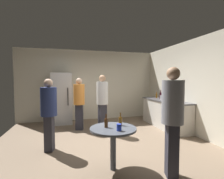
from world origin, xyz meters
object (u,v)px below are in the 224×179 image
(kettle, at_px, (163,98))
(refrigerator, at_px, (62,98))
(wine_bottle_on_counter, at_px, (161,95))
(beer_bottle_amber, at_px, (120,121))
(foreground_table, at_px, (113,134))
(person_in_white_shirt, at_px, (102,99))
(person_in_orange_shirt, at_px, (79,100))
(person_in_navy_shirt, at_px, (49,109))
(person_in_gray_shirt, at_px, (172,113))
(beer_bottle_on_counter, at_px, (157,96))
(plastic_cup_blue, at_px, (119,127))
(beer_bottle_brown, at_px, (106,123))

(kettle, bearing_deg, refrigerator, 158.95)
(wine_bottle_on_counter, height_order, beer_bottle_amber, wine_bottle_on_counter)
(foreground_table, distance_m, person_in_white_shirt, 2.15)
(refrigerator, xyz_separation_m, wine_bottle_on_counter, (3.33, -1.00, 0.12))
(person_in_white_shirt, xyz_separation_m, person_in_orange_shirt, (-0.65, 0.41, -0.06))
(person_in_white_shirt, bearing_deg, person_in_navy_shirt, -68.83)
(beer_bottle_amber, relative_size, person_in_gray_shirt, 0.13)
(refrigerator, height_order, wine_bottle_on_counter, refrigerator)
(beer_bottle_on_counter, bearing_deg, kettle, -94.82)
(kettle, height_order, beer_bottle_amber, kettle)
(foreground_table, bearing_deg, person_in_orange_shirt, 99.59)
(beer_bottle_amber, xyz_separation_m, person_in_orange_shirt, (-0.59, 2.40, 0.12))
(refrigerator, height_order, plastic_cup_blue, refrigerator)
(wine_bottle_on_counter, distance_m, person_in_navy_shirt, 3.76)
(beer_bottle_on_counter, bearing_deg, person_in_orange_shirt, -176.59)
(beer_bottle_amber, distance_m, person_in_navy_shirt, 1.65)
(refrigerator, xyz_separation_m, beer_bottle_on_counter, (3.30, -0.77, 0.08))
(foreground_table, height_order, person_in_orange_shirt, person_in_orange_shirt)
(beer_bottle_brown, bearing_deg, beer_bottle_amber, 13.54)
(kettle, bearing_deg, person_in_navy_shirt, -162.26)
(person_in_orange_shirt, bearing_deg, plastic_cup_blue, 26.50)
(person_in_white_shirt, bearing_deg, beer_bottle_amber, -16.74)
(kettle, distance_m, person_in_white_shirt, 2.06)
(refrigerator, relative_size, beer_bottle_brown, 7.83)
(beer_bottle_brown, bearing_deg, person_in_orange_shirt, 97.24)
(beer_bottle_brown, xyz_separation_m, plastic_cup_blue, (0.16, -0.24, -0.03))
(beer_bottle_on_counter, distance_m, beer_bottle_amber, 3.35)
(plastic_cup_blue, height_order, person_in_gray_shirt, person_in_gray_shirt)
(wine_bottle_on_counter, xyz_separation_m, person_in_orange_shirt, (-2.78, 0.06, -0.08))
(refrigerator, height_order, person_in_white_shirt, refrigerator)
(wine_bottle_on_counter, relative_size, plastic_cup_blue, 2.82)
(refrigerator, xyz_separation_m, beer_bottle_brown, (0.86, -3.40, -0.08))
(person_in_white_shirt, bearing_deg, beer_bottle_on_counter, 90.33)
(plastic_cup_blue, xyz_separation_m, person_in_white_shirt, (0.17, 2.29, 0.21))
(plastic_cup_blue, height_order, person_in_white_shirt, person_in_white_shirt)
(plastic_cup_blue, relative_size, person_in_navy_shirt, 0.07)
(beer_bottle_on_counter, relative_size, person_in_navy_shirt, 0.15)
(foreground_table, relative_size, person_in_orange_shirt, 0.50)
(wine_bottle_on_counter, relative_size, person_in_white_shirt, 0.18)
(wine_bottle_on_counter, relative_size, person_in_navy_shirt, 0.20)
(kettle, height_order, wine_bottle_on_counter, wine_bottle_on_counter)
(beer_bottle_amber, relative_size, beer_bottle_brown, 1.00)
(kettle, relative_size, plastic_cup_blue, 2.22)
(foreground_table, height_order, beer_bottle_amber, beer_bottle_amber)
(beer_bottle_brown, bearing_deg, person_in_white_shirt, 80.65)
(person_in_navy_shirt, bearing_deg, beer_bottle_on_counter, 36.61)
(person_in_white_shirt, relative_size, person_in_gray_shirt, 0.97)
(beer_bottle_brown, relative_size, person_in_gray_shirt, 0.13)
(person_in_orange_shirt, bearing_deg, wine_bottle_on_counter, 105.18)
(person_in_gray_shirt, bearing_deg, beer_bottle_on_counter, -97.14)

